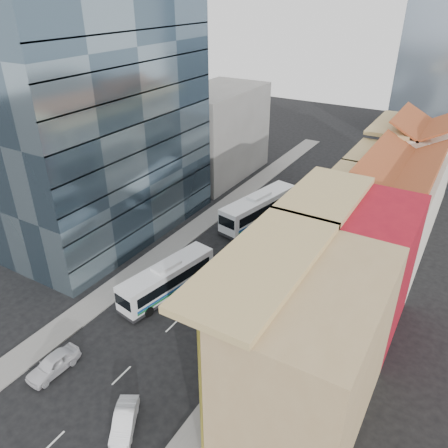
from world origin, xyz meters
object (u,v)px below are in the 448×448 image
Objects in this scene: shophouse_tan at (309,355)px; office_tower at (103,114)px; bus_right at (265,283)px; sedan_right at (124,421)px; bus_left_far at (258,208)px; sedan_left at (53,364)px; bus_left_near at (167,279)px.

office_tower is (-31.00, 14.00, 9.00)m from shophouse_tan.
bus_right is 2.61× the size of sedan_right.
bus_left_far reaches higher than sedan_right.
bus_right is at bearing 127.47° from shophouse_tan.
shophouse_tan reaches higher than bus_left_far.
office_tower is at bearing 122.82° from sedan_left.
bus_right is 20.47m from sedan_left.
shophouse_tan reaches higher than bus_right.
sedan_right is (5.88, -32.63, -1.36)m from bus_left_far.
bus_left_near is (-17.32, 6.67, -4.21)m from shophouse_tan.
bus_left_near is 9.86m from bus_right.
bus_left_near is at bearing 85.00° from sedan_left.
bus_left_near is at bearing -81.26° from bus_left_far.
office_tower is 26.29m from bus_right.
sedan_right is (-10.50, -7.41, -5.32)m from shophouse_tan.
shophouse_tan is 1.10× the size of bus_left_far.
office_tower is at bearing 103.19° from sedan_right.
bus_left_near is 0.88× the size of bus_left_far.
office_tower is at bearing 155.70° from shophouse_tan.
office_tower reaches higher than bus_left_far.
shophouse_tan is 3.41× the size of sedan_right.
bus_left_near is 2.72× the size of sedan_right.
bus_left_far is 33.18m from sedan_right.
bus_left_far is at bearing 113.74° from bus_right.
bus_left_far is at bearing 37.51° from office_tower.
bus_left_far is at bearing 123.00° from shophouse_tan.
office_tower is 2.36× the size of bus_left_far.
sedan_left is (-10.53, -17.52, -0.94)m from bus_right.
sedan_right is (-2.00, -18.50, -1.04)m from bus_right.
bus_right is at bearing -49.22° from bus_left_far.
sedan_right is (6.81, -14.08, -1.11)m from bus_left_near.
office_tower is at bearing 161.86° from bus_left_near.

